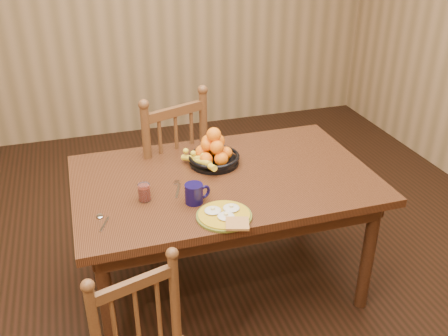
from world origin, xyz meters
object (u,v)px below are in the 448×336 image
object	(u,v)px
dining_table	(224,190)
breakfast_plate	(225,215)
fruit_bowl	(213,153)
coffee_mug	(195,193)
chair_far	(164,171)

from	to	relation	value
dining_table	breakfast_plate	bearing A→B (deg)	-106.69
fruit_bowl	coffee_mug	bearing A→B (deg)	-118.18
breakfast_plate	chair_far	bearing A→B (deg)	96.58
dining_table	coffee_mug	xyz separation A→B (m)	(-0.21, -0.21, 0.14)
dining_table	coffee_mug	distance (m)	0.33
dining_table	coffee_mug	size ratio (longest dim) A/B	12.01
coffee_mug	breakfast_plate	bearing A→B (deg)	-60.38
dining_table	chair_far	world-z (taller)	chair_far
chair_far	coffee_mug	world-z (taller)	chair_far
breakfast_plate	fruit_bowl	size ratio (longest dim) A/B	0.93
dining_table	breakfast_plate	xyz separation A→B (m)	(-0.12, -0.39, 0.10)
fruit_bowl	breakfast_plate	bearing A→B (deg)	-100.28
dining_table	fruit_bowl	distance (m)	0.22
fruit_bowl	chair_far	bearing A→B (deg)	116.86
coffee_mug	fruit_bowl	world-z (taller)	fruit_bowl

